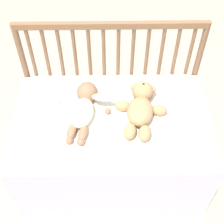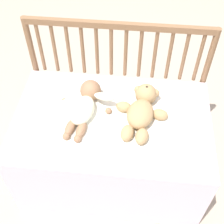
{
  "view_description": "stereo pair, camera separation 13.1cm",
  "coord_description": "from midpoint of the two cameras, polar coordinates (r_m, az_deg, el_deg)",
  "views": [
    {
      "loc": [
        -0.02,
        -1.1,
        1.89
      ],
      "look_at": [
        0.0,
        0.0,
        0.6
      ],
      "focal_mm": 50.0,
      "sensor_mm": 36.0,
      "label": 1
    },
    {
      "loc": [
        0.11,
        -1.1,
        1.89
      ],
      "look_at": [
        0.0,
        0.0,
        0.6
      ],
      "focal_mm": 50.0,
      "sensor_mm": 36.0,
      "label": 2
    }
  ],
  "objects": [
    {
      "name": "ground_plane",
      "position": [
        2.19,
        1.73,
        -10.36
      ],
      "size": [
        12.0,
        12.0,
        0.0
      ],
      "primitive_type": "plane",
      "color": "tan"
    },
    {
      "name": "baby",
      "position": [
        1.75,
        -2.88,
        1.18
      ],
      "size": [
        0.32,
        0.4,
        0.12
      ],
      "color": "#EAEACC",
      "rests_on": "crib_mattress"
    },
    {
      "name": "crib_rail",
      "position": [
        1.93,
        3.12,
        9.2
      ],
      "size": [
        1.11,
        0.04,
        0.91
      ],
      "color": "brown",
      "rests_on": "ground_plane"
    },
    {
      "name": "teddy_bear",
      "position": [
        1.73,
        7.59,
        0.34
      ],
      "size": [
        0.3,
        0.4,
        0.13
      ],
      "color": "tan",
      "rests_on": "crib_mattress"
    },
    {
      "name": "crib_mattress",
      "position": [
        1.96,
        1.92,
        -6.4
      ],
      "size": [
        1.11,
        0.7,
        0.54
      ],
      "color": "silver",
      "rests_on": "ground_plane"
    },
    {
      "name": "blanket",
      "position": [
        1.75,
        1.85,
        -1.14
      ],
      "size": [
        0.81,
        0.5,
        0.01
      ],
      "color": "white",
      "rests_on": "crib_mattress"
    }
  ]
}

